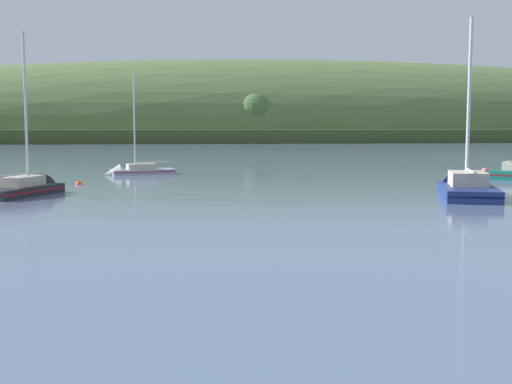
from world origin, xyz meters
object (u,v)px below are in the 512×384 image
at_px(mooring_buoy_midchannel, 485,171).
at_px(mooring_buoy_off_fishing_boat, 79,184).
at_px(sailboat_far_left, 466,193).
at_px(sailboat_outer_reach, 134,173).
at_px(sailboat_midwater_white, 30,190).

relative_size(mooring_buoy_midchannel, mooring_buoy_off_fishing_boat, 1.30).
xyz_separation_m(sailboat_far_left, sailboat_outer_reach, (-24.60, 24.46, -0.03)).
distance_m(sailboat_midwater_white, mooring_buoy_midchannel, 48.94).
bearing_deg(sailboat_midwater_white, mooring_buoy_off_fishing_boat, 8.98).
bearing_deg(mooring_buoy_off_fishing_boat, sailboat_midwater_white, -107.74).
distance_m(sailboat_midwater_white, mooring_buoy_off_fishing_boat, 8.44).
xyz_separation_m(mooring_buoy_midchannel, mooring_buoy_off_fishing_boat, (-42.95, -9.92, 0.00)).
bearing_deg(sailboat_midwater_white, sailboat_far_left, -73.41).
height_order(sailboat_far_left, mooring_buoy_midchannel, sailboat_far_left).
relative_size(sailboat_midwater_white, mooring_buoy_midchannel, 15.56).
distance_m(sailboat_midwater_white, sailboat_far_left, 32.01).
xyz_separation_m(sailboat_midwater_white, sailboat_outer_reach, (6.92, 18.83, -0.12)).
bearing_deg(mooring_buoy_midchannel, sailboat_midwater_white, -158.47).
height_order(mooring_buoy_midchannel, mooring_buoy_off_fishing_boat, mooring_buoy_midchannel).
bearing_deg(sailboat_far_left, sailboat_midwater_white, 99.72).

